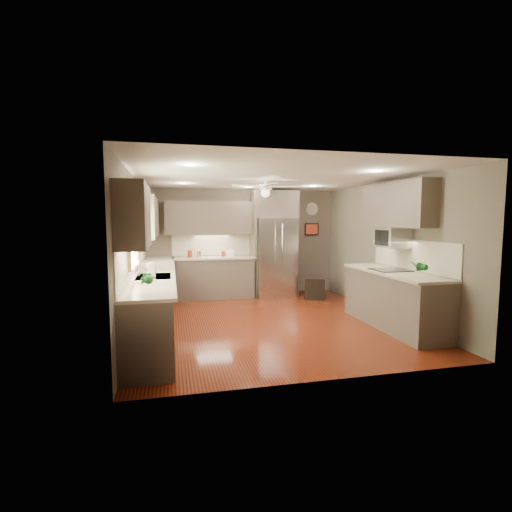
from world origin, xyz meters
name	(u,v)px	position (x,y,z in m)	size (l,w,h in m)	color
floor	(269,321)	(0.00, 0.00, 0.00)	(5.00, 5.00, 0.00)	#4C100A
ceiling	(270,178)	(0.00, 0.00, 2.50)	(5.00, 5.00, 0.00)	white
wall_back	(242,242)	(0.00, 2.50, 1.25)	(4.50, 4.50, 0.00)	#63594B
wall_front	(329,269)	(0.00, -2.50, 1.25)	(4.50, 4.50, 0.00)	#63594B
wall_left	(134,253)	(-2.25, 0.00, 1.25)	(5.00, 5.00, 0.00)	#63594B
wall_right	(385,248)	(2.25, 0.00, 1.25)	(5.00, 5.00, 0.00)	#63594B
canister_a	(190,254)	(-1.26, 2.19, 1.02)	(0.10, 0.10, 0.16)	maroon
canister_b	(199,254)	(-1.05, 2.19, 1.01)	(0.10, 0.10, 0.15)	silver
canister_d	(223,254)	(-0.50, 2.25, 1.00)	(0.08, 0.08, 0.13)	maroon
soap_bottle	(147,266)	(-2.06, 0.15, 1.03)	(0.08, 0.08, 0.17)	white
potted_plant_left	(147,278)	(-1.94, -1.80, 1.11)	(0.18, 0.12, 0.34)	#1B6023
potted_plant_right	(418,266)	(1.91, -1.41, 1.09)	(0.17, 0.13, 0.30)	#1B6023
bowl	(231,255)	(-0.33, 2.22, 0.97)	(0.24, 0.24, 0.06)	beige
left_run	(155,297)	(-1.95, 0.15, 0.48)	(0.65, 4.70, 1.45)	brown
back_run	(214,277)	(-0.72, 2.20, 0.48)	(1.85, 0.65, 1.45)	brown
uppers	(221,215)	(-0.74, 0.71, 1.87)	(4.50, 4.70, 0.95)	brown
window	(132,236)	(-2.22, -0.50, 1.55)	(0.05, 1.12, 0.92)	#BFF2B2
sink	(154,278)	(-1.93, -0.50, 0.91)	(0.50, 0.70, 0.32)	silver
refrigerator	(274,245)	(0.70, 2.16, 1.19)	(1.06, 0.75, 2.45)	silver
right_run	(394,298)	(1.93, -0.80, 0.48)	(0.70, 2.20, 1.45)	brown
microwave	(392,238)	(2.03, -0.55, 1.48)	(0.43, 0.55, 0.34)	silver
ceiling_fan	(265,189)	(0.00, 0.30, 2.33)	(1.18, 1.18, 0.32)	white
recessed_lights	(262,180)	(-0.04, 0.40, 2.49)	(2.84, 3.14, 0.01)	white
wall_clock	(312,209)	(1.75, 2.48, 2.05)	(0.30, 0.03, 0.30)	white
framed_print	(312,229)	(1.75, 2.48, 1.55)	(0.36, 0.03, 0.30)	black
stool	(315,288)	(1.50, 1.61, 0.24)	(0.56, 0.56, 0.50)	black
paper_towel	(151,272)	(-1.93, -1.02, 1.08)	(0.11, 0.11, 0.27)	white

